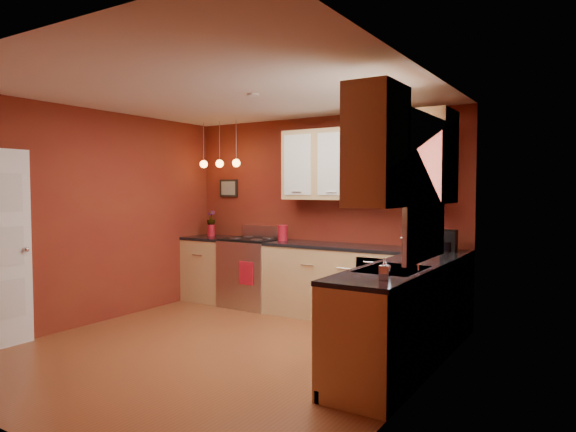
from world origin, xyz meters
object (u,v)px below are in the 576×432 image
Objects in this scene: red_canister at (283,233)px; coffee_maker at (449,242)px; soap_pump at (385,269)px; sink at (393,272)px; gas_range at (252,272)px.

red_canister is 0.87× the size of coffee_maker.
red_canister is 3.11m from soap_pump.
soap_pump is at bearing -90.69° from coffee_maker.
sink is 3.35× the size of red_canister.
red_canister is (0.47, 0.06, 0.56)m from gas_range.
coffee_maker is (2.23, -0.04, 0.01)m from red_canister.
sink reaches higher than gas_range.
red_canister is (-2.15, 1.56, 0.13)m from sink.
coffee_maker is at bearing 91.71° from soap_pump.
sink is at bearing -29.78° from gas_range.
sink is 2.66m from red_canister.
sink is at bearing -35.90° from red_canister.
gas_range is 1.59× the size of sink.
sink is 1.53m from coffee_maker.
sink is 2.90× the size of coffee_maker.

